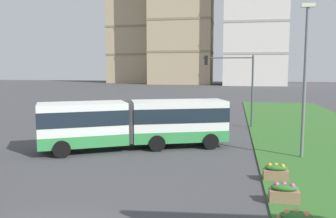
% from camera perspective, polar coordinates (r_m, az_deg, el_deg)
% --- Properties ---
extents(articulated_bus, '(11.72, 7.13, 3.00)m').
position_cam_1_polar(articulated_bus, '(22.44, -5.27, -2.22)').
color(articulated_bus, silver).
rests_on(articulated_bus, ground).
extents(car_grey_wagon, '(4.58, 2.42, 1.58)m').
position_cam_1_polar(car_grey_wagon, '(30.14, -11.64, -1.79)').
color(car_grey_wagon, slate).
rests_on(car_grey_wagon, ground).
extents(flower_planter_1, '(1.10, 0.56, 0.74)m').
position_cam_1_polar(flower_planter_1, '(14.35, 18.22, -12.67)').
color(flower_planter_1, '#937051').
rests_on(flower_planter_1, grass_median).
extents(flower_planter_2, '(1.10, 0.56, 0.74)m').
position_cam_1_polar(flower_planter_2, '(16.93, 17.00, -9.66)').
color(flower_planter_2, '#937051').
rests_on(flower_planter_2, grass_median).
extents(traffic_light_far_right, '(4.33, 0.28, 6.16)m').
position_cam_1_polar(traffic_light_far_right, '(30.84, 10.88, 4.95)').
color(traffic_light_far_right, '#474C51').
rests_on(traffic_light_far_right, ground).
extents(streetlight_median, '(0.70, 0.28, 8.56)m').
position_cam_1_polar(streetlight_median, '(21.00, 21.22, 5.17)').
color(streetlight_median, slate).
rests_on(streetlight_median, ground).
extents(apartment_tower_west, '(16.15, 15.08, 46.96)m').
position_cam_1_polar(apartment_tower_west, '(129.53, -5.53, 14.75)').
color(apartment_tower_west, tan).
rests_on(apartment_tower_west, ground).
extents(apartment_tower_westcentre, '(19.85, 15.48, 39.30)m').
position_cam_1_polar(apartment_tower_westcentre, '(117.52, 2.24, 13.73)').
color(apartment_tower_westcentre, tan).
rests_on(apartment_tower_westcentre, ground).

